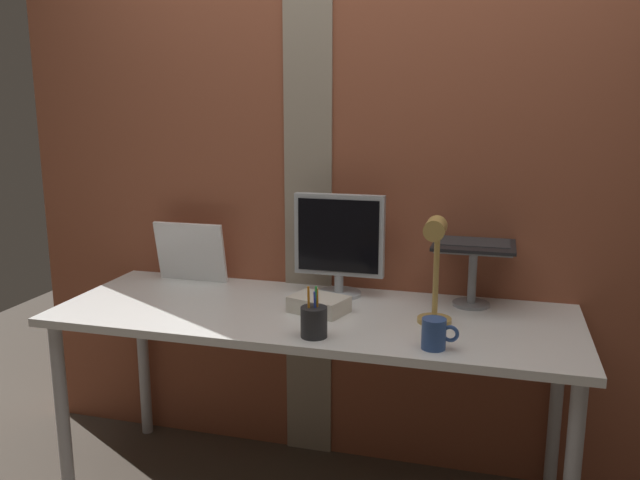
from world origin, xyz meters
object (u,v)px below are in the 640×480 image
coffee_mug (435,334)px  whiteboard_panel (191,252)px  pen_cup (314,321)px  laptop (475,231)px  desk_lamp (435,259)px  monitor (339,241)px

coffee_mug → whiteboard_panel: bearing=155.1°
pen_cup → coffee_mug: pen_cup is taller
laptop → desk_lamp: 0.37m
desk_lamp → pen_cup: bearing=-151.8°
pen_cup → coffee_mug: size_ratio=1.50×
desk_lamp → laptop: bearing=71.8°
whiteboard_panel → laptop: bearing=2.2°
monitor → laptop: laptop is taller
pen_cup → coffee_mug: 0.39m
laptop → pen_cup: bearing=-131.4°
whiteboard_panel → pen_cup: (0.70, -0.51, -0.08)m
coffee_mug → desk_lamp: bearing=97.1°
desk_lamp → pen_cup: 0.46m
laptop → coffee_mug: bearing=-99.4°
whiteboard_panel → coffee_mug: size_ratio=2.67×
whiteboard_panel → desk_lamp: bearing=-16.2°
monitor → whiteboard_panel: size_ratio=1.31×
monitor → coffee_mug: monitor is taller
laptop → desk_lamp: bearing=-108.2°
laptop → coffee_mug: size_ratio=2.83×
desk_lamp → coffee_mug: (0.02, -0.20, -0.19)m
monitor → pen_cup: bearing=-86.0°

